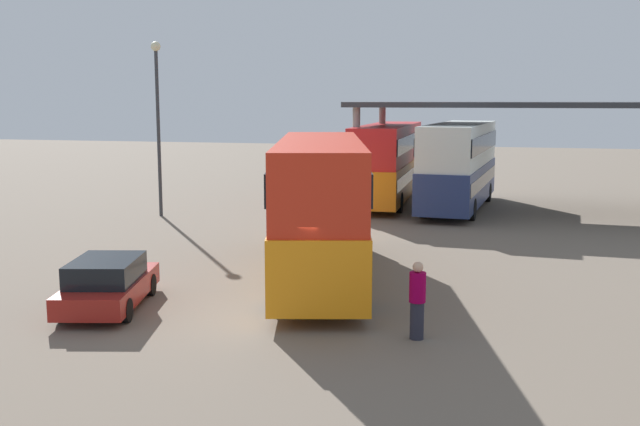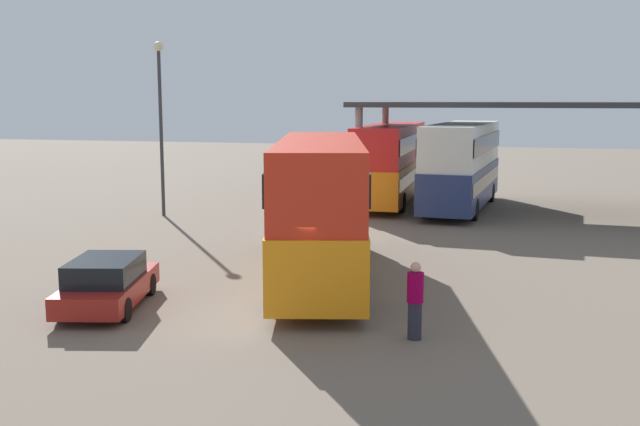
# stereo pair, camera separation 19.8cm
# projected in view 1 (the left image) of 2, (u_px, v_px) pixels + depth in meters

# --- Properties ---
(ground_plane) EXTENTS (140.00, 140.00, 0.00)m
(ground_plane) POSITION_uv_depth(u_px,v_px,m) (281.00, 315.00, 18.74)
(ground_plane) COLOR #6F6254
(double_decker_main) EXTENTS (5.07, 11.31, 4.21)m
(double_decker_main) POSITION_uv_depth(u_px,v_px,m) (320.00, 203.00, 22.36)
(double_decker_main) COLOR orange
(double_decker_main) RESTS_ON ground_plane
(parked_hatchback) EXTENTS (2.65, 4.38, 1.35)m
(parked_hatchback) POSITION_uv_depth(u_px,v_px,m) (108.00, 283.00, 19.22)
(parked_hatchback) COLOR maroon
(parked_hatchback) RESTS_ON ground_plane
(double_decker_near_canopy) EXTENTS (2.65, 11.50, 4.09)m
(double_decker_near_canopy) POSITION_uv_depth(u_px,v_px,m) (388.00, 160.00, 38.94)
(double_decker_near_canopy) COLOR orange
(double_decker_near_canopy) RESTS_ON ground_plane
(double_decker_mid_row) EXTENTS (3.27, 10.72, 4.24)m
(double_decker_mid_row) POSITION_uv_depth(u_px,v_px,m) (459.00, 163.00, 36.47)
(double_decker_mid_row) COLOR navy
(double_decker_mid_row) RESTS_ON ground_plane
(depot_canopy) EXTENTS (21.11, 7.91, 5.28)m
(depot_canopy) POSITION_uv_depth(u_px,v_px,m) (573.00, 109.00, 34.83)
(depot_canopy) COLOR #33353A
(depot_canopy) RESTS_ON ground_plane
(lamppost_tall) EXTENTS (0.44, 0.44, 8.00)m
(lamppost_tall) POSITION_uv_depth(u_px,v_px,m) (158.00, 108.00, 33.94)
(lamppost_tall) COLOR #33353A
(lamppost_tall) RESTS_ON ground_plane
(pedestrian_waiting) EXTENTS (0.38, 0.38, 1.80)m
(pedestrian_waiting) POSITION_uv_depth(u_px,v_px,m) (417.00, 300.00, 16.74)
(pedestrian_waiting) COLOR #262633
(pedestrian_waiting) RESTS_ON ground_plane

